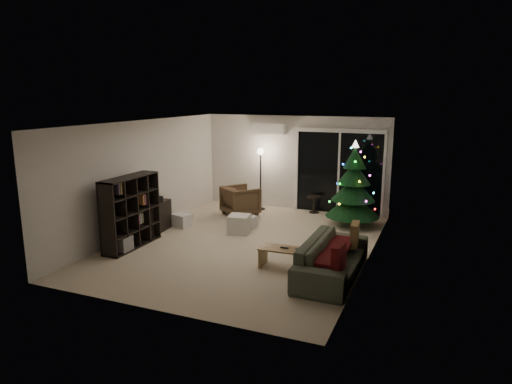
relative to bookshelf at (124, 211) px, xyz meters
The scene contains 18 objects.
room 3.73m from the bookshelf, 43.28° to the left, with size 6.50×7.51×2.60m.
bookshelf is the anchor object (origin of this frame).
media_cabinet 1.03m from the bookshelf, 90.00° to the left, with size 0.41×1.08×0.68m, color black.
stereo 0.96m from the bookshelf, 90.00° to the left, with size 0.34×0.41×0.14m, color black.
armchair 3.35m from the bookshelf, 69.13° to the left, with size 0.80×0.83×0.75m, color #4F3E2C.
ottoman 2.52m from the bookshelf, 42.69° to the left, with size 0.46×0.46×0.41m, color beige.
cardboard_box_a 1.74m from the bookshelf, 77.68° to the left, with size 0.43×0.33×0.31m, color silver.
cardboard_box_b 2.90m from the bookshelf, 50.74° to the left, with size 0.37×0.27×0.26m, color silver.
side_table 5.00m from the bookshelf, 54.62° to the left, with size 0.35×0.35×0.44m, color black.
floor_lamp 4.13m from the bookshelf, 69.59° to the left, with size 0.26×0.26×1.60m, color black.
sofa 4.32m from the bookshelf, ahead, with size 2.20×0.86×0.64m, color #313A2A.
sofa_throw 4.21m from the bookshelf, ahead, with size 0.69×1.59×0.05m, color #530B12.
cushion_a 4.61m from the bookshelf, ahead, with size 0.13×0.42×0.42m, color olive.
cushion_b 4.59m from the bookshelf, ahead, with size 0.13×0.42×0.42m, color #530B12.
coffee_table 3.63m from the bookshelf, ahead, with size 1.18×0.41×0.37m, color #987847, non-canonical shape.
remote_a 3.45m from the bookshelf, ahead, with size 0.15×0.04×0.02m, color black.
remote_b 3.70m from the bookshelf, ahead, with size 0.14×0.04×0.02m, color slate.
christmas_tree 5.18m from the bookshelf, 38.79° to the left, with size 1.26×1.26×2.03m, color black.
Camera 1 is at (3.68, -8.30, 3.06)m, focal length 32.00 mm.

